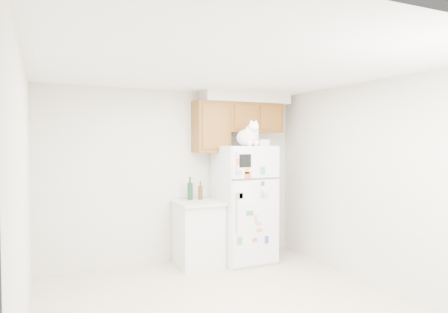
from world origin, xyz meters
TOP-DOWN VIEW (x-y plane):
  - room_shell at (0.12, 0.24)m, footprint 3.84×4.04m
  - refrigerator at (0.93, 1.61)m, footprint 0.76×0.78m
  - base_counter at (0.24, 1.68)m, footprint 0.64×0.64m
  - cat at (0.91, 1.42)m, footprint 0.36×0.53m
  - storage_box_back at (1.06, 1.70)m, footprint 0.19×0.15m
  - storage_box_front at (1.21, 1.52)m, footprint 0.17×0.15m
  - bottle_green at (0.17, 1.84)m, footprint 0.08×0.08m
  - bottle_amber at (0.33, 1.81)m, footprint 0.06×0.06m

SIDE VIEW (x-z plane):
  - base_counter at x=0.24m, z-range 0.00..0.92m
  - refrigerator at x=0.93m, z-range 0.00..1.70m
  - bottle_amber at x=0.33m, z-range 0.92..1.19m
  - bottle_green at x=0.17m, z-range 0.92..1.26m
  - room_shell at x=0.12m, z-range 0.41..2.93m
  - storage_box_front at x=1.21m, z-range 1.70..1.79m
  - storage_box_back at x=1.06m, z-range 1.70..1.80m
  - cat at x=0.91m, z-range 1.65..2.03m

